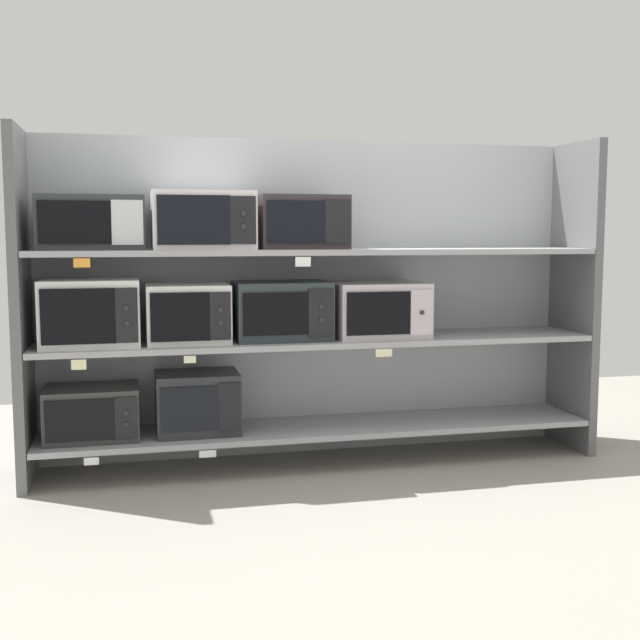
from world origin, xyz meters
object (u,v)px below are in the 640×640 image
object	(u,v)px
microwave_3	(188,313)
microwave_5	(377,309)
microwave_1	(197,402)
microwave_2	(91,312)
microwave_6	(92,223)
microwave_7	(202,221)
microwave_0	(92,413)
microwave_8	(301,222)
microwave_4	(282,311)

from	to	relation	value
microwave_3	microwave_5	xyz separation A→B (m)	(1.04, 0.00, -0.00)
microwave_1	microwave_2	xyz separation A→B (m)	(-0.53, -0.00, 0.49)
microwave_3	microwave_6	bearing A→B (deg)	179.97
microwave_5	microwave_7	size ratio (longest dim) A/B	0.97
microwave_6	microwave_7	distance (m)	0.56
microwave_2	microwave_3	world-z (taller)	microwave_2
microwave_5	microwave_2	bearing A→B (deg)	-179.99
microwave_7	microwave_0	bearing A→B (deg)	179.99
microwave_3	microwave_7	xyz separation A→B (m)	(0.08, -0.00, 0.48)
microwave_2	microwave_6	distance (m)	0.46
microwave_1	microwave_3	xyz separation A→B (m)	(-0.04, -0.00, 0.48)
microwave_2	microwave_8	bearing A→B (deg)	0.01
microwave_2	microwave_4	bearing A→B (deg)	0.02
microwave_0	microwave_8	world-z (taller)	microwave_8
microwave_1	microwave_3	size ratio (longest dim) A/B	1.01
microwave_8	microwave_4	bearing A→B (deg)	179.91
microwave_0	microwave_2	xyz separation A→B (m)	(0.01, -0.00, 0.52)
microwave_0	microwave_6	xyz separation A→B (m)	(0.03, 0.00, 0.98)
microwave_2	microwave_4	distance (m)	0.99
microwave_0	microwave_6	size ratio (longest dim) A/B	0.90
microwave_2	microwave_4	size ratio (longest dim) A/B	0.96
microwave_4	microwave_8	world-z (taller)	microwave_8
microwave_3	microwave_6	size ratio (longest dim) A/B	0.81
microwave_3	microwave_7	bearing A→B (deg)	-0.02
microwave_0	microwave_1	distance (m)	0.54
microwave_5	microwave_3	bearing A→B (deg)	-179.99
microwave_4	microwave_5	bearing A→B (deg)	-0.02
microwave_2	microwave_3	distance (m)	0.49
microwave_8	microwave_0	bearing A→B (deg)	-179.99
microwave_1	microwave_6	xyz separation A→B (m)	(-0.52, -0.00, 0.95)
microwave_1	microwave_8	distance (m)	1.11
microwave_0	microwave_3	bearing A→B (deg)	-0.01
microwave_0	microwave_4	size ratio (longest dim) A/B	0.93
microwave_7	microwave_2	bearing A→B (deg)	180.00
microwave_0	microwave_7	xyz separation A→B (m)	(0.58, -0.00, 0.99)
microwave_7	microwave_8	xyz separation A→B (m)	(0.53, 0.00, -0.01)
microwave_0	microwave_5	distance (m)	1.62
microwave_4	microwave_3	bearing A→B (deg)	-179.95
microwave_4	microwave_7	xyz separation A→B (m)	(-0.42, -0.00, 0.48)
microwave_2	microwave_7	size ratio (longest dim) A/B	0.94
microwave_2	microwave_8	size ratio (longest dim) A/B	1.04
microwave_2	microwave_7	xyz separation A→B (m)	(0.57, -0.00, 0.47)
microwave_0	microwave_4	world-z (taller)	microwave_4
microwave_1	microwave_2	world-z (taller)	microwave_2
microwave_8	microwave_3	bearing A→B (deg)	-179.98
microwave_5	microwave_0	bearing A→B (deg)	-179.99
microwave_0	microwave_1	size ratio (longest dim) A/B	1.09
microwave_5	microwave_6	distance (m)	1.59
microwave_0	microwave_8	bearing A→B (deg)	0.01
microwave_3	microwave_8	size ratio (longest dim) A/B	0.92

